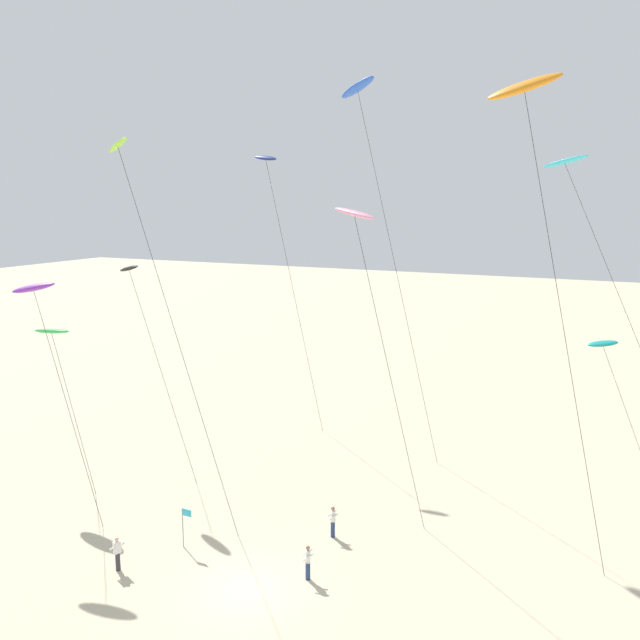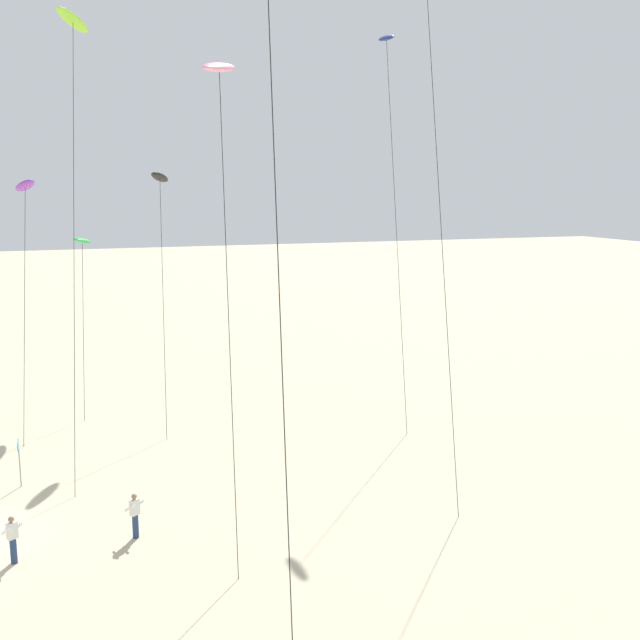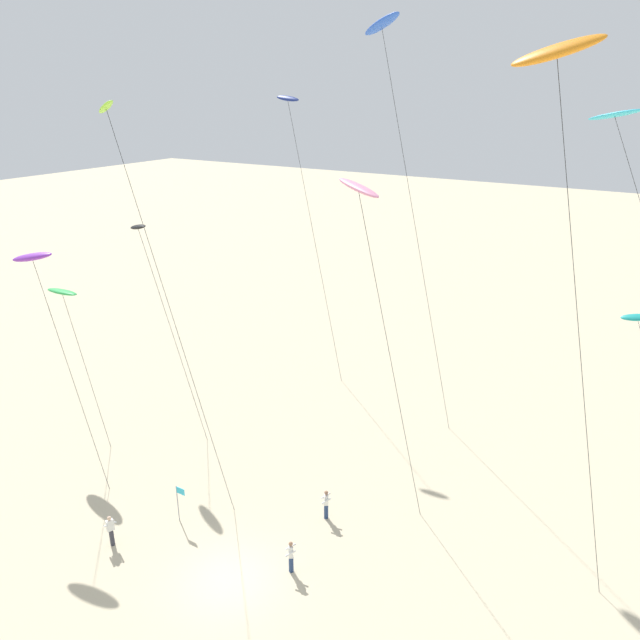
{
  "view_description": "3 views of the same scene",
  "coord_description": "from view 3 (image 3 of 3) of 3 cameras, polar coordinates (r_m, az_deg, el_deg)",
  "views": [
    {
      "loc": [
        14.42,
        -23.02,
        17.18
      ],
      "look_at": [
        -1.42,
        11.02,
        10.33
      ],
      "focal_mm": 37.21,
      "sensor_mm": 36.0,
      "label": 1
    },
    {
      "loc": [
        27.53,
        3.92,
        12.46
      ],
      "look_at": [
        0.11,
        13.54,
        7.26
      ],
      "focal_mm": 41.98,
      "sensor_mm": 36.0,
      "label": 2
    },
    {
      "loc": [
        14.84,
        -16.25,
        20.84
      ],
      "look_at": [
        -0.85,
        9.46,
        9.37
      ],
      "focal_mm": 34.18,
      "sensor_mm": 36.0,
      "label": 3
    }
  ],
  "objects": [
    {
      "name": "kite_flyer_nearest",
      "position": [
        29.81,
        -2.74,
        -21.18
      ],
      "size": [
        0.71,
        0.72,
        1.67
      ],
      "color": "navy",
      "rests_on": "ground"
    },
    {
      "name": "kite_black",
      "position": [
        39.16,
        -16.61,
        8.14
      ],
      "size": [
        6.36,
        1.58,
        13.35
      ],
      "color": "black",
      "rests_on": "ground"
    },
    {
      "name": "marker_flag",
      "position": [
        32.87,
        -13.05,
        -15.84
      ],
      "size": [
        0.57,
        0.05,
        2.1
      ],
      "color": "gray",
      "rests_on": "ground"
    },
    {
      "name": "kite_blue",
      "position": [
        39.15,
        5.86,
        25.6
      ],
      "size": [
        7.94,
        2.19,
        25.04
      ],
      "color": "blue",
      "rests_on": "ground"
    },
    {
      "name": "kite_orange",
      "position": [
        25.56,
        21.38,
        22.21
      ],
      "size": [
        6.62,
        1.53,
        22.96
      ],
      "color": "orange",
      "rests_on": "ground"
    },
    {
      "name": "kite_navy",
      "position": [
        45.0,
        -2.92,
        19.44
      ],
      "size": [
        6.02,
        1.14,
        20.54
      ],
      "color": "navy",
      "rests_on": "ground"
    },
    {
      "name": "kite_teal",
      "position": [
        41.56,
        27.63,
        0.13
      ],
      "size": [
        4.21,
        0.96,
        8.27
      ],
      "color": "teal",
      "rests_on": "ground"
    },
    {
      "name": "ground_plane",
      "position": [
        30.31,
        -8.66,
        -22.88
      ],
      "size": [
        260.0,
        260.0,
        0.0
      ],
      "primitive_type": "plane",
      "color": "beige"
    },
    {
      "name": "kite_green",
      "position": [
        39.55,
        -23.0,
        2.4
      ],
      "size": [
        4.85,
        1.47,
        9.86
      ],
      "color": "green",
      "rests_on": "ground"
    },
    {
      "name": "kite_lime",
      "position": [
        33.12,
        -19.22,
        17.74
      ],
      "size": [
        8.99,
        2.17,
        20.51
      ],
      "color": "#8CD833",
      "rests_on": "ground"
    },
    {
      "name": "kite_cyan",
      "position": [
        38.59,
        25.99,
        16.56
      ],
      "size": [
        10.54,
        2.41,
        20.0
      ],
      "color": "#33BFE0",
      "rests_on": "ground"
    },
    {
      "name": "kite_pink",
      "position": [
        29.42,
        3.66,
        12.06
      ],
      "size": [
        6.05,
        2.16,
        16.91
      ],
      "color": "pink",
      "rests_on": "ground"
    },
    {
      "name": "kite_purple",
      "position": [
        35.79,
        -25.33,
        5.26
      ],
      "size": [
        5.97,
        1.44,
        12.97
      ],
      "color": "purple",
      "rests_on": "ground"
    },
    {
      "name": "kite_flyer_furthest",
      "position": [
        32.65,
        0.58,
        -16.81
      ],
      "size": [
        0.72,
        0.72,
        1.67
      ],
      "color": "navy",
      "rests_on": "ground"
    },
    {
      "name": "kite_flyer_middle",
      "position": [
        32.71,
        -19.0,
        -18.08
      ],
      "size": [
        0.65,
        0.67,
        1.67
      ],
      "color": "#33333D",
      "rests_on": "ground"
    }
  ]
}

